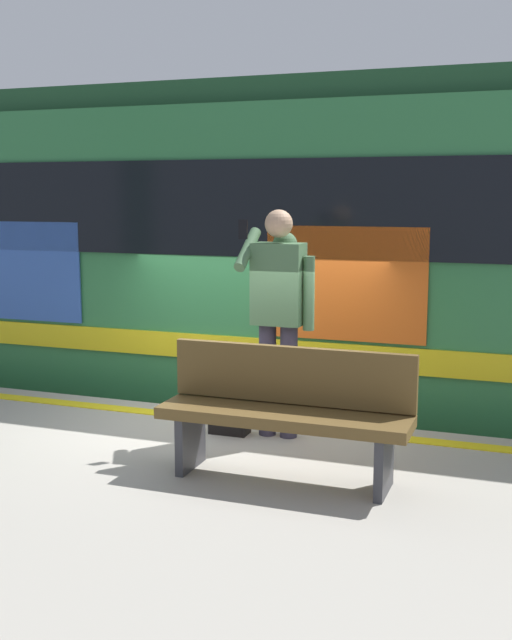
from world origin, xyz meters
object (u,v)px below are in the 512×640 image
Objects in this scene: train_carriage at (225,243)px; passenger at (279,304)px; bench at (286,408)px; handbag at (229,414)px.

train_carriage reaches higher than passenger.
bench is (-1.81, 3.35, -0.90)m from train_carriage.
train_carriage is 28.15× the size of handbag.
bench is at bearing 118.43° from train_carriage.
passenger is 1.05× the size of bench.
passenger is at bearing -68.51° from bench.
train_carriage is at bearing -61.57° from bench.
handbag is at bearing -47.07° from bench.
bench is (-0.74, 0.80, 0.33)m from handbag.
train_carriage is at bearing -59.28° from passenger.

